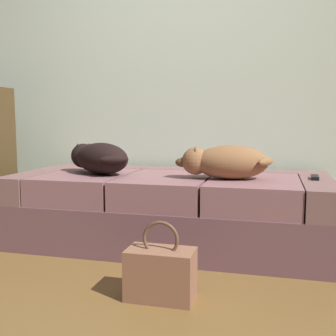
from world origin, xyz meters
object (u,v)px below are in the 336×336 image
at_px(couch, 170,209).
at_px(tv_remote, 315,177).
at_px(dog_dark, 98,158).
at_px(handbag, 161,273).
at_px(dog_tan, 225,162).

distance_m(couch, tv_remote, 0.97).
xyz_separation_m(couch, dog_dark, (-0.49, -0.08, 0.35)).
height_order(tv_remote, handbag, tv_remote).
relative_size(dog_tan, handbag, 1.65).
bearing_deg(tv_remote, handbag, -127.31).
distance_m(couch, handbag, 0.91).
xyz_separation_m(dog_dark, handbag, (0.67, -0.81, -0.46)).
height_order(couch, handbag, couch).
bearing_deg(dog_dark, couch, 9.15).
xyz_separation_m(couch, handbag, (0.18, -0.89, -0.11)).
bearing_deg(couch, dog_dark, -170.85).
bearing_deg(dog_dark, dog_tan, -3.05).
xyz_separation_m(dog_tan, tv_remote, (0.55, 0.14, -0.10)).
bearing_deg(tv_remote, dog_tan, -163.31).
xyz_separation_m(dog_dark, dog_tan, (0.88, -0.05, -0.00)).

